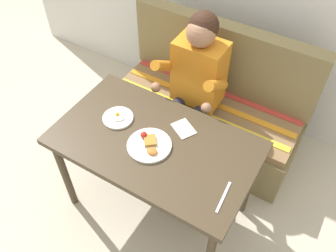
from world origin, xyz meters
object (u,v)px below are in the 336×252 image
plate_breakfast (149,145)px  napkin (184,129)px  couch (208,110)px  table (155,150)px  person (194,80)px  knife (223,197)px  plate_eggs (118,118)px

plate_breakfast → napkin: plate_breakfast is taller
plate_breakfast → couch: bearing=89.5°
table → couch: 0.83m
couch → person: bearing=-108.1°
couch → plate_breakfast: 0.91m
couch → table: bearing=-90.0°
table → knife: (0.50, -0.13, 0.08)m
couch → knife: bearing=-60.7°
plate_eggs → knife: plate_eggs is taller
plate_breakfast → knife: 0.52m
table → napkin: 0.21m
table → plate_eggs: bearing=173.2°
couch → napkin: couch is taller
person → knife: 0.91m
plate_breakfast → knife: size_ratio=1.29×
couch → person: person is taller
plate_eggs → napkin: 0.41m
person → knife: bearing=-52.2°
table → couch: bearing=90.0°
napkin → couch: bearing=99.3°
couch → napkin: 0.72m
person → napkin: (0.15, -0.42, -0.01)m
table → plate_eggs: plate_eggs is taller
table → person: 0.60m
plate_breakfast → napkin: (0.10, 0.22, -0.01)m
plate_eggs → couch: bearing=68.3°
table → couch: couch is taller
person → knife: (0.56, -0.72, -0.01)m
plate_breakfast → plate_eggs: size_ratio=1.36×
couch → knife: couch is taller
plate_eggs → plate_breakfast: bearing=-16.1°
table → person: person is taller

